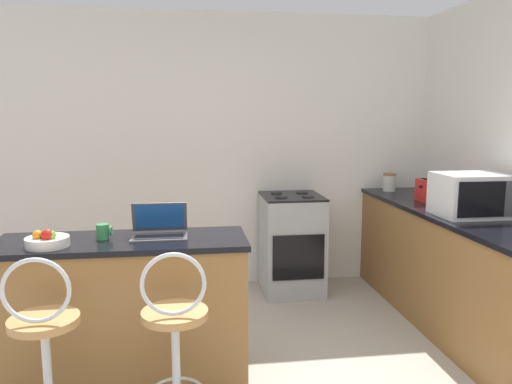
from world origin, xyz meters
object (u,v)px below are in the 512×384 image
Objects in this scene: bar_stool_far at (176,349)px; mug_green at (103,232)px; microwave at (471,195)px; bar_stool_near at (45,358)px; laptop at (159,228)px; toaster at (431,191)px; storage_jar at (389,182)px; stove_range at (291,244)px; fruit_bowl at (47,241)px.

mug_green is at bearing 126.87° from bar_stool_far.
bar_stool_far is 10.99× the size of mug_green.
mug_green is at bearing -172.30° from microwave.
microwave is 2.58m from mug_green.
microwave is (2.77, 0.91, 0.61)m from bar_stool_near.
laptop is 3.68× the size of mug_green.
toaster reaches higher than storage_jar.
stove_range is 2.41m from fruit_bowl.
stove_range is at bearing -172.77° from storage_jar.
laptop reaches higher than bar_stool_far.
toaster is at bearing 35.38° from bar_stool_far.
laptop is 1.93× the size of storage_jar.
toaster reaches higher than bar_stool_near.
stove_range is (-1.10, 0.51, -0.56)m from toaster.
microwave reaches higher than mug_green.
stove_range is at bearing 44.93° from mug_green.
toaster is at bearing 22.47° from laptop.
bar_stool_near is 2.98× the size of laptop.
storage_jar is (-0.11, 1.23, -0.07)m from microwave.
bar_stool_near and bar_stool_far have the same top height.
mug_green is at bearing 69.49° from bar_stool_near.
bar_stool_far is 2.40m from microwave.
bar_stool_near is at bearing -151.32° from toaster.
bar_stool_near is at bearing -132.32° from laptop.
fruit_bowl is (-0.71, 0.42, 0.49)m from bar_stool_far.
laptop is 0.33m from mug_green.
toaster is at bearing 28.68° from bar_stool_near.
fruit_bowl is (-1.74, -1.60, 0.50)m from stove_range.
fruit_bowl is at bearing -159.01° from toaster.
bar_stool_near is 2.04× the size of microwave.
stove_range is 5.35× the size of storage_jar.
toaster reaches higher than stove_range.
stove_range is (-1.10, 1.11, -0.62)m from microwave.
stove_range is at bearing 62.89° from bar_stool_far.
storage_jar is 0.73× the size of fruit_bowl.
stove_range is at bearing 42.49° from fruit_bowl.
storage_jar is at bearing 38.87° from bar_stool_near.
bar_stool_far is at bearing -144.62° from toaster.
mug_green is (-2.56, -0.35, -0.11)m from microwave.
bar_stool_far is (0.64, 0.00, 0.00)m from bar_stool_near.
bar_stool_near is at bearing -110.51° from mug_green.
toaster is 3.04m from fruit_bowl.
toaster is 0.27× the size of stove_range.
storage_jar reaches higher than fruit_bowl.
bar_stool_near is 3.97× the size of toaster.
storage_jar is (-0.10, 0.63, -0.01)m from toaster.
laptop is at bearing -128.37° from stove_range.
fruit_bowl reaches higher than mug_green.
laptop is at bearing -171.86° from microwave.
bar_stool_near is 2.62m from stove_range.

